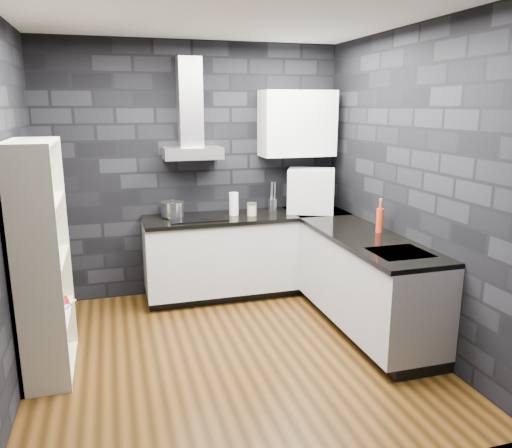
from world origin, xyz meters
name	(u,v)px	position (x,y,z in m)	size (l,w,h in m)	color
ground	(231,354)	(0.00, 0.00, 0.00)	(3.20, 3.20, 0.00)	#482C10
ceiling	(227,11)	(0.00, 0.00, 2.70)	(3.20, 3.20, 0.00)	white
wall_back	(195,171)	(0.00, 1.62, 1.35)	(3.20, 0.05, 2.70)	black
wall_front	(307,254)	(0.00, -1.62, 1.35)	(3.20, 0.05, 2.70)	black
wall_left	(1,208)	(-1.62, 0.00, 1.35)	(0.05, 3.20, 2.70)	black
wall_right	(411,187)	(1.62, 0.00, 1.35)	(0.05, 3.20, 2.70)	black
toekick_back	(247,288)	(0.50, 1.34, 0.05)	(2.18, 0.50, 0.10)	black
toekick_right	(368,324)	(1.34, 0.10, 0.05)	(0.50, 1.78, 0.10)	black
counter_back_cab	(247,252)	(0.50, 1.30, 0.48)	(2.20, 0.60, 0.76)	silver
counter_right_cab	(367,281)	(1.30, 0.10, 0.48)	(0.60, 1.80, 0.76)	silver
counter_back_top	(248,217)	(0.50, 1.29, 0.88)	(2.20, 0.62, 0.04)	black
counter_right_top	(368,239)	(1.29, 0.10, 0.88)	(0.62, 1.80, 0.04)	black
counter_corner_top	(316,212)	(1.30, 1.30, 0.88)	(0.62, 0.62, 0.04)	black
hood_body	(193,153)	(-0.05, 1.43, 1.56)	(0.60, 0.34, 0.12)	silver
hood_chimney	(190,103)	(-0.05, 1.50, 2.07)	(0.24, 0.20, 0.90)	silver
upper_cabinet	(297,124)	(1.10, 1.43, 1.85)	(0.80, 0.35, 0.70)	white
cooktop	(196,217)	(-0.05, 1.30, 0.91)	(0.58, 0.50, 0.01)	black
sink_rim	(400,253)	(1.30, -0.40, 0.89)	(0.44, 0.40, 0.01)	silver
pot	(173,210)	(-0.28, 1.39, 0.98)	(0.23, 0.23, 0.14)	silver
glass_vase	(234,204)	(0.36, 1.32, 1.02)	(0.10, 0.10, 0.24)	white
storage_jar	(252,210)	(0.54, 1.25, 0.96)	(0.10, 0.10, 0.12)	tan
utensil_crock	(273,205)	(0.83, 1.45, 0.96)	(0.10, 0.10, 0.13)	silver
appliance_garage	(311,192)	(1.21, 1.25, 1.12)	(0.49, 0.38, 0.49)	silver
red_bottle	(380,221)	(1.47, 0.22, 1.01)	(0.06, 0.06, 0.22)	#B33118
bookshelf	(42,261)	(-1.42, 0.16, 0.90)	(0.34, 0.80, 1.80)	beige
fruit_bowl	(40,260)	(-1.42, 0.05, 0.94)	(0.22, 0.22, 0.06)	silver
book_red	(48,293)	(-1.42, 0.34, 0.57)	(0.15, 0.02, 0.20)	maroon
book_second	(46,291)	(-1.44, 0.33, 0.59)	(0.18, 0.02, 0.25)	#B2B2B2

